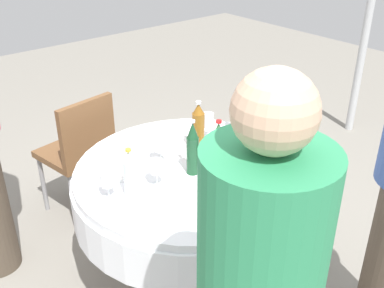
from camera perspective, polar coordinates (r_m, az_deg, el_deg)
ground_plane at (r=2.81m, az=-0.00°, el=-16.02°), size 10.00×10.00×0.00m
dining_table at (r=2.44m, az=-0.00°, el=-6.07°), size 1.23×1.23×0.74m
bottle_clear_right at (r=2.11m, az=-7.66°, el=-3.73°), size 0.06×0.06×0.25m
bottle_dark_green_west at (r=2.25m, az=0.07°, el=-0.63°), size 0.06×0.06×0.29m
bottle_brown_outer at (r=2.67m, az=5.82°, el=3.89°), size 0.06×0.06×0.28m
bottle_green_rear at (r=2.27m, az=3.22°, el=-0.57°), size 0.07×0.07×0.28m
bottle_amber_inner at (r=2.43m, az=0.78°, el=1.79°), size 0.07×0.07×0.30m
wine_glass_rear at (r=2.18m, az=-4.39°, el=-2.94°), size 0.07×0.07×0.13m
wine_glass_inner at (r=2.59m, az=1.96°, el=2.83°), size 0.07×0.07×0.16m
wine_glass_south at (r=2.13m, az=-10.37°, el=-4.48°), size 0.07×0.07×0.13m
wine_glass_left at (r=2.35m, az=-3.87°, el=-0.12°), size 0.07×0.07×0.16m
wine_glass_front at (r=2.10m, az=8.56°, el=-4.27°), size 0.06×0.06×0.14m
plate_front at (r=2.05m, az=-3.57°, el=-8.10°), size 0.22×0.22×0.02m
plate_far at (r=2.60m, az=-2.69°, el=0.33°), size 0.22×0.22×0.02m
plate_east at (r=2.36m, az=-8.91°, el=-3.13°), size 0.22×0.22×0.02m
plate_north at (r=2.51m, az=8.06°, el=-0.97°), size 0.21×0.21×0.04m
spoon_west at (r=2.00m, az=4.02°, el=-9.29°), size 0.18×0.04×0.00m
chair_south at (r=3.10m, az=-13.59°, el=-0.40°), size 0.46×0.46×0.87m
tent_pole_main at (r=4.34m, az=21.15°, el=15.62°), size 0.07×0.07×2.31m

